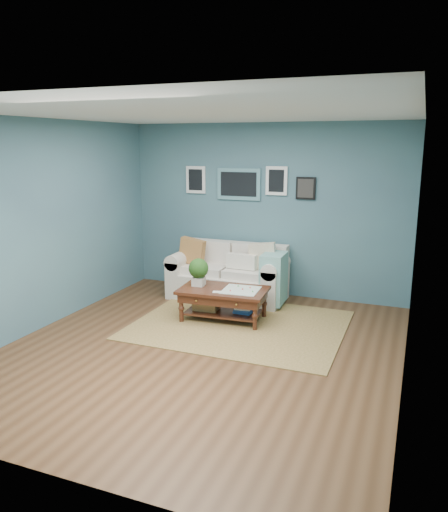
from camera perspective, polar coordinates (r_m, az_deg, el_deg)
The scene contains 4 objects.
room_shell at distance 5.67m, azimuth -2.58°, elevation 2.33°, with size 5.00×5.02×2.70m.
area_rug at distance 6.76m, azimuth 1.78°, elevation -7.85°, with size 2.73×2.19×0.01m, color brown.
loveseat at distance 7.79m, azimuth 1.06°, elevation -2.12°, with size 1.84×0.83×0.94m.
coffee_table at distance 6.86m, azimuth -0.56°, elevation -4.31°, with size 1.24×0.78×0.83m.
Camera 1 is at (2.28, -5.03, 2.39)m, focal length 35.00 mm.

